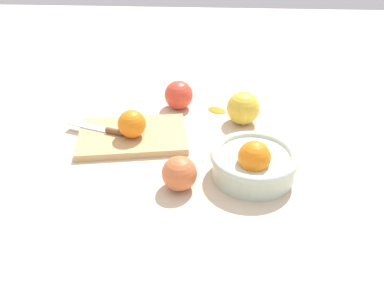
{
  "coord_description": "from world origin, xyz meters",
  "views": [
    {
      "loc": [
        -0.05,
        0.83,
        0.54
      ],
      "look_at": [
        -0.01,
        0.07,
        0.04
      ],
      "focal_mm": 38.97,
      "sensor_mm": 36.0,
      "label": 1
    }
  ],
  "objects_px": {
    "orange_on_board": "(132,124)",
    "cutting_board": "(133,136)",
    "knife": "(103,129)",
    "apple_front_left": "(243,108)",
    "apple_back_center": "(179,173)",
    "apple_front_right": "(179,95)",
    "bowl": "(254,162)"
  },
  "relations": [
    {
      "from": "bowl",
      "to": "apple_back_center",
      "type": "height_order",
      "value": "bowl"
    },
    {
      "from": "orange_on_board",
      "to": "cutting_board",
      "type": "bearing_deg",
      "value": -73.45
    },
    {
      "from": "orange_on_board",
      "to": "apple_back_center",
      "type": "height_order",
      "value": "orange_on_board"
    },
    {
      "from": "bowl",
      "to": "apple_front_right",
      "type": "distance_m",
      "value": 0.35
    },
    {
      "from": "knife",
      "to": "apple_front_left",
      "type": "distance_m",
      "value": 0.35
    },
    {
      "from": "bowl",
      "to": "apple_front_left",
      "type": "bearing_deg",
      "value": -87.14
    },
    {
      "from": "apple_front_right",
      "to": "apple_front_left",
      "type": "relative_size",
      "value": 0.92
    },
    {
      "from": "knife",
      "to": "orange_on_board",
      "type": "bearing_deg",
      "value": 163.83
    },
    {
      "from": "knife",
      "to": "apple_front_right",
      "type": "height_order",
      "value": "apple_front_right"
    },
    {
      "from": "orange_on_board",
      "to": "apple_front_right",
      "type": "distance_m",
      "value": 0.2
    },
    {
      "from": "orange_on_board",
      "to": "apple_back_center",
      "type": "bearing_deg",
      "value": 126.85
    },
    {
      "from": "bowl",
      "to": "knife",
      "type": "distance_m",
      "value": 0.38
    },
    {
      "from": "apple_front_left",
      "to": "apple_back_center",
      "type": "xyz_separation_m",
      "value": [
        0.14,
        0.27,
        -0.01
      ]
    },
    {
      "from": "orange_on_board",
      "to": "knife",
      "type": "xyz_separation_m",
      "value": [
        0.08,
        -0.02,
        -0.03
      ]
    },
    {
      "from": "cutting_board",
      "to": "apple_back_center",
      "type": "relative_size",
      "value": 3.58
    },
    {
      "from": "apple_front_right",
      "to": "apple_front_left",
      "type": "bearing_deg",
      "value": 157.02
    },
    {
      "from": "knife",
      "to": "apple_back_center",
      "type": "height_order",
      "value": "apple_back_center"
    },
    {
      "from": "cutting_board",
      "to": "apple_back_center",
      "type": "xyz_separation_m",
      "value": [
        -0.13,
        0.18,
        0.03
      ]
    },
    {
      "from": "orange_on_board",
      "to": "apple_front_right",
      "type": "height_order",
      "value": "orange_on_board"
    },
    {
      "from": "knife",
      "to": "apple_front_left",
      "type": "xyz_separation_m",
      "value": [
        -0.34,
        -0.09,
        0.02
      ]
    },
    {
      "from": "cutting_board",
      "to": "bowl",
      "type": "bearing_deg",
      "value": 154.45
    },
    {
      "from": "apple_front_left",
      "to": "cutting_board",
      "type": "bearing_deg",
      "value": 19.7
    },
    {
      "from": "orange_on_board",
      "to": "apple_back_center",
      "type": "xyz_separation_m",
      "value": [
        -0.12,
        0.17,
        -0.01
      ]
    },
    {
      "from": "orange_on_board",
      "to": "bowl",
      "type": "bearing_deg",
      "value": 156.24
    },
    {
      "from": "knife",
      "to": "apple_back_center",
      "type": "distance_m",
      "value": 0.27
    },
    {
      "from": "apple_front_right",
      "to": "apple_back_center",
      "type": "height_order",
      "value": "apple_front_right"
    },
    {
      "from": "apple_back_center",
      "to": "knife",
      "type": "bearing_deg",
      "value": -43.22
    },
    {
      "from": "apple_back_center",
      "to": "apple_front_right",
      "type": "bearing_deg",
      "value": -85.01
    },
    {
      "from": "apple_back_center",
      "to": "orange_on_board",
      "type": "bearing_deg",
      "value": -53.15
    },
    {
      "from": "cutting_board",
      "to": "knife",
      "type": "xyz_separation_m",
      "value": [
        0.07,
        -0.01,
        0.01
      ]
    },
    {
      "from": "knife",
      "to": "apple_front_right",
      "type": "distance_m",
      "value": 0.23
    },
    {
      "from": "cutting_board",
      "to": "knife",
      "type": "bearing_deg",
      "value": -7.72
    }
  ]
}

